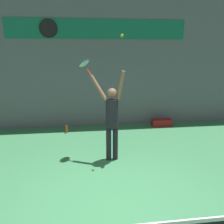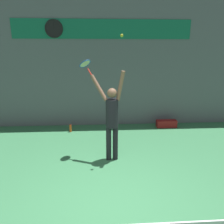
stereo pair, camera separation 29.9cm
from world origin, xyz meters
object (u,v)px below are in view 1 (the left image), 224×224
scoreboard_clock (48,28)px  tennis_player (112,117)px  tennis_racket (84,64)px  equipment_bag (162,123)px  water_bottle (67,129)px  tennis_ball (122,36)px

scoreboard_clock → tennis_player: (1.74, -2.72, -2.25)m
tennis_racket → equipment_bag: 4.02m
scoreboard_clock → equipment_bag: bearing=-5.8°
equipment_bag → water_bottle: bearing=-175.3°
tennis_player → tennis_ball: 1.87m
tennis_ball → water_bottle: size_ratio=0.23×
scoreboard_clock → tennis_ball: size_ratio=9.06×
tennis_ball → tennis_player: bearing=156.0°
tennis_ball → scoreboard_clock: bearing=124.9°
scoreboard_clock → tennis_racket: 2.76m
scoreboard_clock → equipment_bag: (3.88, -0.39, -3.26)m
water_bottle → equipment_bag: (3.42, 0.28, -0.01)m
scoreboard_clock → tennis_ball: scoreboard_clock is taller
tennis_racket → tennis_player: bearing=-33.8°
tennis_player → equipment_bag: (2.14, 2.32, -1.01)m
scoreboard_clock → equipment_bag: 5.08m
equipment_bag → tennis_racket: bearing=-145.3°
tennis_racket → equipment_bag: bearing=34.7°
scoreboard_clock → tennis_racket: size_ratio=1.51×
water_bottle → equipment_bag: size_ratio=0.41×
equipment_bag → tennis_ball: bearing=-128.5°
tennis_player → equipment_bag: bearing=47.4°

